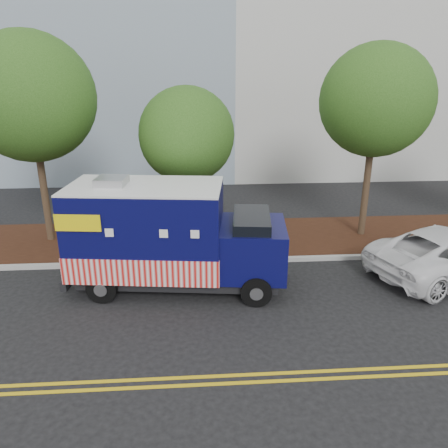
{
  "coord_description": "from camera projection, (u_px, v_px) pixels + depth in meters",
  "views": [
    {
      "loc": [
        -0.32,
        -12.31,
        6.42
      ],
      "look_at": [
        0.58,
        0.6,
        1.73
      ],
      "focal_mm": 35.0,
      "sensor_mm": 36.0,
      "label": 1
    }
  ],
  "objects": [
    {
      "name": "sign_post",
      "position": [
        117.0,
        231.0,
        14.69
      ],
      "size": [
        0.06,
        0.06,
        2.4
      ],
      "primitive_type": "cube",
      "color": "#473828",
      "rests_on": "ground"
    },
    {
      "name": "mulch_strip",
      "position": [
        204.0,
        239.0,
        17.01
      ],
      "size": [
        120.0,
        4.0,
        0.15
      ],
      "primitive_type": "cube",
      "color": "black",
      "rests_on": "ground"
    },
    {
      "name": "food_truck",
      "position": [
        167.0,
        239.0,
        13.05
      ],
      "size": [
        6.73,
        3.16,
        3.43
      ],
      "rotation": [
        0.0,
        0.0,
        -0.12
      ],
      "color": "black",
      "rests_on": "ground"
    },
    {
      "name": "curb",
      "position": [
        205.0,
        262.0,
        15.04
      ],
      "size": [
        120.0,
        0.18,
        0.15
      ],
      "primitive_type": "cube",
      "color": "#9E9E99",
      "rests_on": "ground"
    },
    {
      "name": "centerline_far",
      "position": [
        214.0,
        384.0,
        9.34
      ],
      "size": [
        120.0,
        0.1,
        0.01
      ],
      "primitive_type": "cube",
      "color": "gold",
      "rests_on": "ground"
    },
    {
      "name": "tree_b",
      "position": [
        187.0,
        135.0,
        15.43
      ],
      "size": [
        3.4,
        3.4,
        5.83
      ],
      "color": "#38281C",
      "rests_on": "ground"
    },
    {
      "name": "tree_a",
      "position": [
        31.0,
        98.0,
        15.03
      ],
      "size": [
        4.45,
        4.45,
        7.63
      ],
      "color": "#38281C",
      "rests_on": "ground"
    },
    {
      "name": "centerline_near",
      "position": [
        214.0,
        376.0,
        9.58
      ],
      "size": [
        120.0,
        0.1,
        0.01
      ],
      "primitive_type": "cube",
      "color": "gold",
      "rests_on": "ground"
    },
    {
      "name": "ground",
      "position": [
        207.0,
        282.0,
        13.75
      ],
      "size": [
        120.0,
        120.0,
        0.0
      ],
      "primitive_type": "plane",
      "color": "black",
      "rests_on": "ground"
    },
    {
      "name": "tree_c",
      "position": [
        376.0,
        101.0,
        15.62
      ],
      "size": [
        4.03,
        4.03,
        7.27
      ],
      "color": "#38281C",
      "rests_on": "ground"
    }
  ]
}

